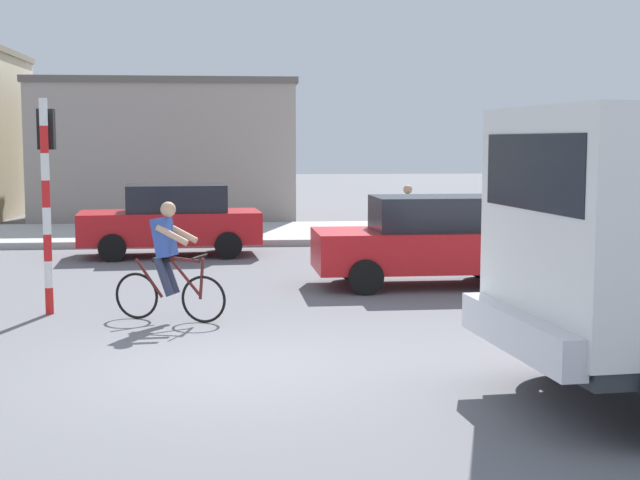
{
  "coord_description": "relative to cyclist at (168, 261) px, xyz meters",
  "views": [
    {
      "loc": [
        -0.02,
        -10.06,
        2.58
      ],
      "look_at": [
        1.26,
        2.5,
        1.2
      ],
      "focal_mm": 51.08,
      "sensor_mm": 36.0,
      "label": 1
    }
  ],
  "objects": [
    {
      "name": "building_mid_block",
      "position": [
        -1.09,
        17.6,
        1.38
      ],
      "size": [
        8.19,
        6.4,
        4.49
      ],
      "color": "#9E9389",
      "rests_on": "ground"
    },
    {
      "name": "sidewalk_far",
      "position": [
        0.87,
        11.57,
        -0.78
      ],
      "size": [
        80.0,
        5.0,
        0.16
      ],
      "primitive_type": "cube",
      "color": "#ADADA8",
      "rests_on": "ground"
    },
    {
      "name": "car_red_near",
      "position": [
        4.42,
        2.77,
        -0.05
      ],
      "size": [
        4.02,
        1.91,
        1.6
      ],
      "color": "red",
      "rests_on": "ground"
    },
    {
      "name": "cyclist",
      "position": [
        0.0,
        0.0,
        0.0
      ],
      "size": [
        1.62,
        0.76,
        1.72
      ],
      "color": "black",
      "rests_on": "ground"
    },
    {
      "name": "traffic_light_pole",
      "position": [
        -1.81,
        0.78,
        1.2
      ],
      "size": [
        0.24,
        0.43,
        3.2
      ],
      "color": "red",
      "rests_on": "ground"
    },
    {
      "name": "pedestrian_near_kerb",
      "position": [
        4.78,
        6.53,
        -0.02
      ],
      "size": [
        0.34,
        0.22,
        1.62
      ],
      "color": "#2D334C",
      "rests_on": "ground"
    },
    {
      "name": "ground_plane",
      "position": [
        0.87,
        -2.98,
        -0.86
      ],
      "size": [
        120.0,
        120.0,
        0.0
      ],
      "primitive_type": "plane",
      "color": "slate"
    },
    {
      "name": "car_white_mid",
      "position": [
        -0.4,
        7.55,
        -0.05
      ],
      "size": [
        4.11,
        2.1,
        1.6
      ],
      "color": "red",
      "rests_on": "ground"
    }
  ]
}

